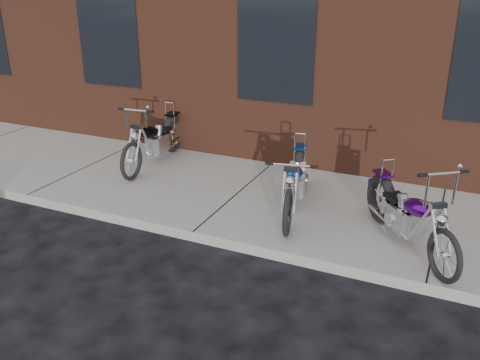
% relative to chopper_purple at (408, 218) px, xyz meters
% --- Properties ---
extents(ground, '(120.00, 120.00, 0.00)m').
position_rel_chopper_purple_xyz_m(ground, '(-2.65, -0.80, -0.54)').
color(ground, black).
rests_on(ground, ground).
extents(sidewalk, '(22.00, 3.00, 0.15)m').
position_rel_chopper_purple_xyz_m(sidewalk, '(-2.65, 0.70, -0.47)').
color(sidewalk, gray).
rests_on(sidewalk, ground).
extents(chopper_purple, '(1.39, 1.81, 1.22)m').
position_rel_chopper_purple_xyz_m(chopper_purple, '(0.00, 0.00, 0.00)').
color(chopper_purple, black).
rests_on(chopper_purple, sidewalk).
extents(chopper_blue, '(0.70, 2.19, 0.97)m').
position_rel_chopper_purple_xyz_m(chopper_blue, '(-1.65, 0.48, 0.01)').
color(chopper_blue, black).
rests_on(chopper_blue, sidewalk).
extents(chopper_third, '(0.56, 2.29, 1.16)m').
position_rel_chopper_purple_xyz_m(chopper_third, '(-4.60, 1.30, 0.02)').
color(chopper_third, black).
rests_on(chopper_third, sidewalk).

